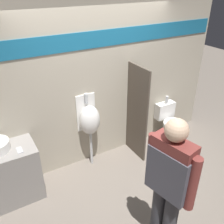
{
  "coord_description": "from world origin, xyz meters",
  "views": [
    {
      "loc": [
        -1.65,
        -2.66,
        2.85
      ],
      "look_at": [
        0.0,
        0.17,
        1.05
      ],
      "focal_mm": 40.0,
      "sensor_mm": 36.0,
      "label": 1
    }
  ],
  "objects_px": {
    "cell_phone": "(20,150)",
    "person_in_vest": "(169,180)",
    "urinal_near_counter": "(89,120)",
    "toilet": "(171,128)"
  },
  "relations": [
    {
      "from": "cell_phone",
      "to": "person_in_vest",
      "type": "distance_m",
      "value": 1.94
    },
    {
      "from": "cell_phone",
      "to": "toilet",
      "type": "relative_size",
      "value": 0.16
    },
    {
      "from": "urinal_near_counter",
      "to": "toilet",
      "type": "distance_m",
      "value": 1.72
    },
    {
      "from": "urinal_near_counter",
      "to": "toilet",
      "type": "height_order",
      "value": "urinal_near_counter"
    },
    {
      "from": "urinal_near_counter",
      "to": "person_in_vest",
      "type": "relative_size",
      "value": 0.74
    },
    {
      "from": "cell_phone",
      "to": "person_in_vest",
      "type": "relative_size",
      "value": 0.08
    },
    {
      "from": "cell_phone",
      "to": "urinal_near_counter",
      "type": "relative_size",
      "value": 0.11
    },
    {
      "from": "toilet",
      "to": "person_in_vest",
      "type": "distance_m",
      "value": 2.3
    },
    {
      "from": "toilet",
      "to": "person_in_vest",
      "type": "height_order",
      "value": "person_in_vest"
    },
    {
      "from": "toilet",
      "to": "person_in_vest",
      "type": "xyz_separation_m",
      "value": [
        -1.55,
        -1.56,
        0.71
      ]
    }
  ]
}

